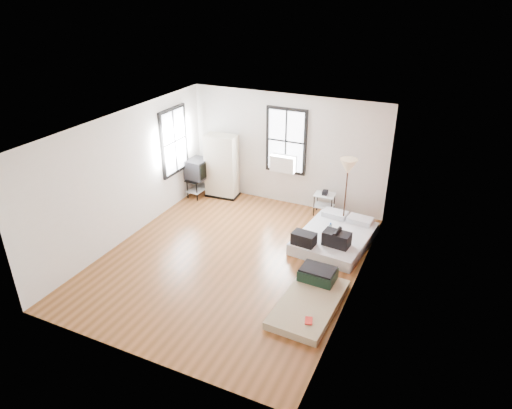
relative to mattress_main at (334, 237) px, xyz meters
The scene contains 8 objects.
ground 2.29m from the mattress_main, 139.68° to the right, with size 6.00×6.00×0.00m, color brown.
room_shell 2.45m from the mattress_main, 143.55° to the right, with size 5.02×6.02×2.80m.
mattress_main is the anchor object (origin of this frame).
mattress_bare 2.12m from the mattress_main, 84.80° to the right, with size 1.01×1.82×0.39m.
wardrobe 3.64m from the mattress_main, 160.92° to the left, with size 0.87×0.54×1.66m.
side_table 1.41m from the mattress_main, 116.34° to the left, with size 0.50×0.41×0.64m.
floor_lamp 1.48m from the mattress_main, 88.94° to the left, with size 0.37×0.37×1.73m.
tv_stand 4.10m from the mattress_main, 166.90° to the left, with size 0.54×0.74×1.01m.
Camera 1 is at (3.78, -6.98, 5.16)m, focal length 32.00 mm.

